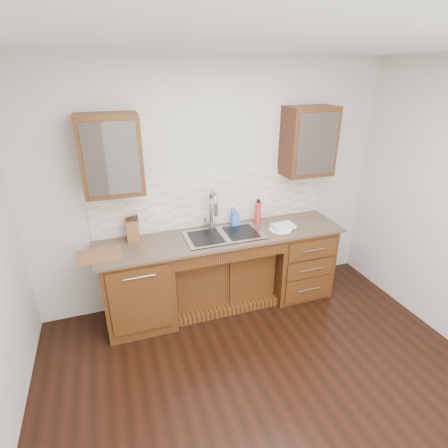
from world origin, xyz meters
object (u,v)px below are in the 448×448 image
object	(u,v)px
water_bottle	(258,213)
plate	(280,229)
soap_bottle	(235,218)
cutting_board	(99,255)
knife_block	(133,229)

from	to	relation	value
water_bottle	plate	size ratio (longest dim) A/B	1.02
soap_bottle	cutting_board	bearing A→B (deg)	-165.58
knife_block	cutting_board	distance (m)	0.46
plate	cutting_board	world-z (taller)	cutting_board
plate	water_bottle	bearing A→B (deg)	123.79
water_bottle	soap_bottle	bearing A→B (deg)	173.67
water_bottle	cutting_board	distance (m)	1.78
water_bottle	plate	xyz separation A→B (m)	(0.17, -0.25, -0.12)
water_bottle	cutting_board	xyz separation A→B (m)	(-1.76, -0.23, -0.12)
knife_block	cutting_board	bearing A→B (deg)	-137.22
water_bottle	plate	distance (m)	0.33
water_bottle	cutting_board	size ratio (longest dim) A/B	0.62
soap_bottle	cutting_board	world-z (taller)	soap_bottle
water_bottle	cutting_board	bearing A→B (deg)	-172.52
soap_bottle	cutting_board	size ratio (longest dim) A/B	0.46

